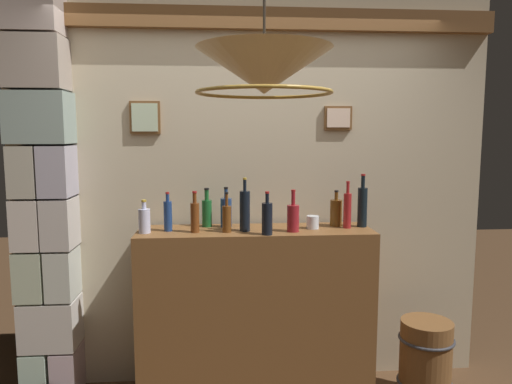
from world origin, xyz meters
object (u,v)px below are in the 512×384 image
(liquor_bottle_whiskey, at_px, (168,215))
(liquor_bottle_bourbon, at_px, (144,220))
(liquor_bottle_tequila, at_px, (347,209))
(glass_tumbler_rocks, at_px, (313,222))
(liquor_bottle_vodka, at_px, (227,218))
(liquor_bottle_port, at_px, (293,217))
(liquor_bottle_scotch, at_px, (362,206))
(liquor_bottle_mezcal, at_px, (336,212))
(liquor_bottle_rye, at_px, (207,212))
(liquor_bottle_gin, at_px, (195,216))
(liquor_bottle_rum, at_px, (245,210))
(liquor_bottle_sherry, at_px, (267,218))
(pendant_lamp, at_px, (264,73))
(liquor_bottle_vermouth, at_px, (226,212))
(wooden_barrel, at_px, (425,361))

(liquor_bottle_whiskey, bearing_deg, liquor_bottle_bourbon, -160.67)
(liquor_bottle_tequila, xyz_separation_m, glass_tumbler_rocks, (-0.23, -0.00, -0.08))
(liquor_bottle_vodka, height_order, liquor_bottle_port, liquor_bottle_port)
(liquor_bottle_scotch, xyz_separation_m, liquor_bottle_tequila, (-0.11, -0.03, -0.02))
(glass_tumbler_rocks, bearing_deg, liquor_bottle_vodka, -173.19)
(liquor_bottle_vodka, relative_size, liquor_bottle_tequila, 0.82)
(liquor_bottle_mezcal, xyz_separation_m, liquor_bottle_rye, (-0.86, 0.04, 0.01))
(liquor_bottle_rye, xyz_separation_m, glass_tumbler_rocks, (0.69, -0.12, -0.06))
(liquor_bottle_gin, relative_size, glass_tumbler_rocks, 3.11)
(liquor_bottle_rum, height_order, liquor_bottle_scotch, liquor_bottle_scotch)
(liquor_bottle_sherry, bearing_deg, liquor_bottle_rye, 142.59)
(liquor_bottle_whiskey, height_order, glass_tumbler_rocks, liquor_bottle_whiskey)
(liquor_bottle_sherry, relative_size, liquor_bottle_tequila, 0.87)
(liquor_bottle_whiskey, bearing_deg, liquor_bottle_rye, 27.07)
(liquor_bottle_tequila, height_order, glass_tumbler_rocks, liquor_bottle_tequila)
(liquor_bottle_rum, relative_size, liquor_bottle_scotch, 0.97)
(liquor_bottle_rye, xyz_separation_m, pendant_lamp, (0.28, -1.03, 0.78))
(liquor_bottle_scotch, xyz_separation_m, liquor_bottle_vodka, (-0.90, -0.10, -0.05))
(liquor_bottle_vermouth, relative_size, glass_tumbler_rocks, 3.19)
(liquor_bottle_mezcal, bearing_deg, liquor_bottle_port, -152.72)
(liquor_bottle_rum, height_order, liquor_bottle_tequila, liquor_bottle_rum)
(liquor_bottle_mezcal, relative_size, liquor_bottle_vermouth, 0.90)
(liquor_bottle_tequila, distance_m, pendant_lamp, 1.35)
(liquor_bottle_gin, relative_size, liquor_bottle_vodka, 1.03)
(liquor_bottle_whiskey, bearing_deg, liquor_bottle_scotch, 1.87)
(liquor_bottle_whiskey, xyz_separation_m, glass_tumbler_rocks, (0.93, 0.00, -0.06))
(liquor_bottle_rum, xyz_separation_m, liquor_bottle_vodka, (-0.11, -0.02, -0.04))
(liquor_bottle_mezcal, relative_size, liquor_bottle_bourbon, 1.15)
(liquor_bottle_whiskey, bearing_deg, glass_tumbler_rocks, 0.22)
(liquor_bottle_mezcal, relative_size, glass_tumbler_rocks, 2.86)
(liquor_bottle_rye, bearing_deg, liquor_bottle_whiskey, -152.93)
(liquor_bottle_port, bearing_deg, liquor_bottle_tequila, 13.17)
(liquor_bottle_mezcal, height_order, wooden_barrel, liquor_bottle_mezcal)
(liquor_bottle_tequila, xyz_separation_m, liquor_bottle_rye, (-0.92, 0.12, -0.02))
(liquor_bottle_vodka, bearing_deg, liquor_bottle_sherry, -21.86)
(liquor_bottle_scotch, xyz_separation_m, liquor_bottle_bourbon, (-1.41, -0.09, -0.06))
(liquor_bottle_vodka, bearing_deg, liquor_bottle_whiskey, 170.37)
(liquor_bottle_rum, height_order, wooden_barrel, liquor_bottle_rum)
(liquor_bottle_whiskey, relative_size, liquor_bottle_bourbon, 1.20)
(liquor_bottle_rum, height_order, liquor_bottle_vodka, liquor_bottle_rum)
(liquor_bottle_sherry, distance_m, liquor_bottle_port, 0.19)
(liquor_bottle_rum, relative_size, liquor_bottle_tequila, 1.11)
(liquor_bottle_sherry, relative_size, liquor_bottle_bourbon, 1.28)
(liquor_bottle_whiskey, xyz_separation_m, liquor_bottle_port, (0.79, -0.08, -0.01))
(liquor_bottle_gin, bearing_deg, liquor_bottle_tequila, 3.58)
(liquor_bottle_tequila, xyz_separation_m, pendant_lamp, (-0.63, -0.92, 0.76))
(liquor_bottle_vermouth, distance_m, liquor_bottle_rye, 0.13)
(liquor_bottle_tequila, bearing_deg, liquor_bottle_sherry, -162.90)
(liquor_bottle_tequila, bearing_deg, liquor_bottle_rum, -175.88)
(liquor_bottle_bourbon, relative_size, pendant_lamp, 0.33)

